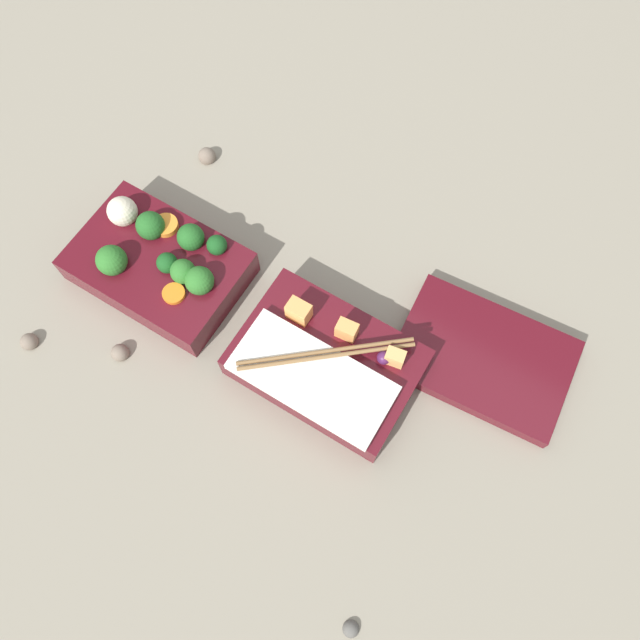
% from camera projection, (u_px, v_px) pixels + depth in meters
% --- Properties ---
extents(ground_plane, '(3.00, 3.00, 0.00)m').
position_uv_depth(ground_plane, '(242.00, 320.00, 0.82)').
color(ground_plane, gray).
extents(bento_tray_vegetable, '(0.22, 0.15, 0.08)m').
position_uv_depth(bento_tray_vegetable, '(159.00, 263.00, 0.82)').
color(bento_tray_vegetable, '#510F19').
rests_on(bento_tray_vegetable, ground_plane).
extents(bento_tray_rice, '(0.22, 0.15, 0.07)m').
position_uv_depth(bento_tray_rice, '(325.00, 365.00, 0.76)').
color(bento_tray_rice, '#510F19').
rests_on(bento_tray_rice, ground_plane).
extents(bento_lid, '(0.23, 0.16, 0.02)m').
position_uv_depth(bento_lid, '(483.00, 357.00, 0.79)').
color(bento_lid, '#510F19').
rests_on(bento_lid, ground_plane).
extents(pebble_0, '(0.02, 0.02, 0.02)m').
position_uv_depth(pebble_0, '(120.00, 353.00, 0.79)').
color(pebble_0, '#7A6B5B').
rests_on(pebble_0, ground_plane).
extents(pebble_1, '(0.03, 0.03, 0.03)m').
position_uv_depth(pebble_1, '(207.00, 156.00, 0.91)').
color(pebble_1, '#7A6B5B').
rests_on(pebble_1, ground_plane).
extents(pebble_2, '(0.02, 0.02, 0.02)m').
position_uv_depth(pebble_2, '(29.00, 342.00, 0.80)').
color(pebble_2, '#7A6B5B').
rests_on(pebble_2, ground_plane).
extents(pebble_3, '(0.02, 0.02, 0.02)m').
position_uv_depth(pebble_3, '(351.00, 629.00, 0.67)').
color(pebble_3, '#595651').
rests_on(pebble_3, ground_plane).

